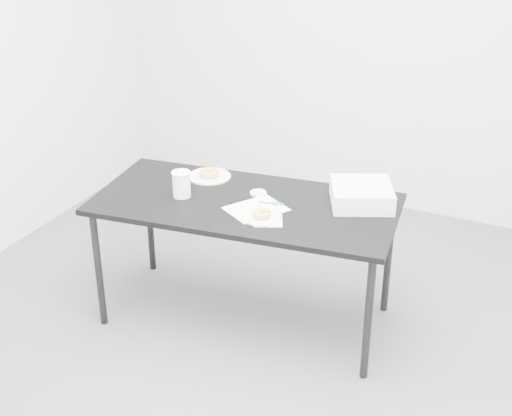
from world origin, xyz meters
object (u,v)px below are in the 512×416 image
at_px(plate_near, 262,217).
at_px(plate_far, 210,176).
at_px(coffee_cup, 181,184).
at_px(bakery_box, 362,195).
at_px(donut_far, 209,173).
at_px(scorecard, 256,209).
at_px(donut_near, 262,214).
at_px(table, 245,211).
at_px(pen, 271,203).

xyz_separation_m(plate_near, plate_far, (-0.50, 0.35, -0.00)).
relative_size(coffee_cup, bakery_box, 0.46).
xyz_separation_m(donut_far, bakery_box, (0.91, 0.03, 0.03)).
relative_size(plate_far, bakery_box, 0.78).
relative_size(plate_far, donut_far, 2.13).
distance_m(scorecard, plate_near, 0.11).
bearing_deg(donut_near, plate_near, 0.00).
bearing_deg(donut_far, coffee_cup, -92.07).
height_order(table, coffee_cup, coffee_cup).
distance_m(pen, bakery_box, 0.48).
xyz_separation_m(scorecard, bakery_box, (0.48, 0.30, 0.05)).
distance_m(donut_far, coffee_cup, 0.30).
relative_size(donut_near, coffee_cup, 0.67).
relative_size(scorecard, donut_near, 3.01).
bearing_deg(donut_near, scorecard, 131.00).
relative_size(donut_near, donut_far, 0.84).
relative_size(pen, plate_far, 0.55).
bearing_deg(bakery_box, plate_far, 158.10).
relative_size(scorecard, donut_far, 2.52).
bearing_deg(pen, coffee_cup, -178.60).
distance_m(scorecard, bakery_box, 0.57).
bearing_deg(donut_far, scorecard, -32.21).
distance_m(donut_near, coffee_cup, 0.51).
xyz_separation_m(pen, plate_near, (0.02, -0.17, -0.00)).
xyz_separation_m(table, plate_far, (-0.33, 0.21, 0.06)).
xyz_separation_m(scorecard, donut_far, (-0.43, 0.27, 0.02)).
height_order(plate_far, donut_far, donut_far).
distance_m(coffee_cup, bakery_box, 0.98).
bearing_deg(plate_far, plate_near, -35.17).
bearing_deg(plate_near, pen, 97.14).
bearing_deg(donut_near, pen, 97.14).
bearing_deg(bakery_box, donut_near, -160.96).
height_order(scorecard, plate_near, plate_near).
bearing_deg(plate_near, coffee_cup, 173.93).
bearing_deg(coffee_cup, pen, 13.23).
xyz_separation_m(plate_near, donut_near, (-0.00, 0.00, 0.02)).
relative_size(table, coffee_cup, 11.75).
height_order(pen, plate_near, pen).
bearing_deg(bakery_box, table, 178.97).
distance_m(scorecard, donut_near, 0.11).
relative_size(plate_near, donut_near, 2.13).
distance_m(plate_far, donut_far, 0.02).
bearing_deg(pen, bakery_box, 14.53).
distance_m(pen, donut_near, 0.17).
distance_m(pen, coffee_cup, 0.50).
bearing_deg(bakery_box, pen, -177.56).
relative_size(plate_far, coffee_cup, 1.71).
distance_m(pen, donut_far, 0.51).
height_order(table, donut_near, donut_near).
bearing_deg(donut_far, bakery_box, 2.03).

